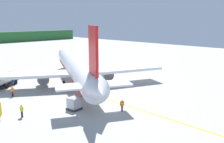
# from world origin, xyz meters

# --- Properties ---
(airliner_foreground) EXTENTS (32.32, 38.18, 11.90)m
(airliner_foreground) POSITION_xyz_m (33.92, 24.26, 3.39)
(airliner_foreground) COLOR silver
(airliner_foreground) RESTS_ON ground
(service_truck_fuel) EXTENTS (6.42, 5.32, 2.40)m
(service_truck_fuel) POSITION_xyz_m (23.07, 32.59, 1.40)
(service_truck_fuel) COLOR #2659A5
(service_truck_fuel) RESTS_ON ground
(cargo_container_near) EXTENTS (1.90, 1.90, 1.93)m
(cargo_container_near) POSITION_xyz_m (24.95, 13.02, 0.91)
(cargo_container_near) COLOR #333338
(cargo_container_near) RESTS_ON ground
(crew_marshaller) EXTENTS (0.61, 0.35, 1.71)m
(crew_marshaller) POSITION_xyz_m (21.34, 25.26, 1.01)
(crew_marshaller) COLOR #191E33
(crew_marshaller) RESTS_ON ground
(crew_loader_left) EXTENTS (0.57, 0.41, 1.66)m
(crew_loader_left) POSITION_xyz_m (29.28, 7.71, 0.98)
(crew_loader_left) COLOR #191E33
(crew_loader_left) RESTS_ON ground
(crew_loader_right) EXTENTS (0.35, 0.61, 1.73)m
(crew_loader_right) POSITION_xyz_m (18.40, 15.66, 1.02)
(crew_loader_right) COLOR #191E33
(crew_loader_right) RESTS_ON ground
(apron_guide_line) EXTENTS (0.30, 60.00, 0.01)m
(apron_guide_line) POSITION_xyz_m (31.44, 19.76, 0.01)
(apron_guide_line) COLOR yellow
(apron_guide_line) RESTS_ON ground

